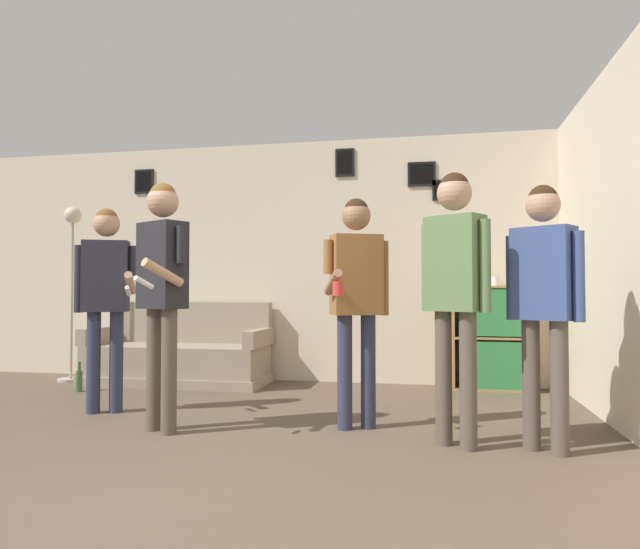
{
  "coord_description": "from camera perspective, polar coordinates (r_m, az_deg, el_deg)",
  "views": [
    {
      "loc": [
        1.46,
        -2.44,
        1.0
      ],
      "look_at": [
        0.6,
        1.91,
        1.13
      ],
      "focal_mm": 32.0,
      "sensor_mm": 36.0,
      "label": 1
    }
  ],
  "objects": [
    {
      "name": "couch",
      "position": [
        6.52,
        -13.91,
        -7.94
      ],
      "size": [
        1.98,
        0.8,
        0.88
      ],
      "color": "gray",
      "rests_on": "ground_plane"
    },
    {
      "name": "bookshelf",
      "position": [
        6.12,
        16.91,
        -6.09
      ],
      "size": [
        0.82,
        0.3,
        1.06
      ],
      "color": "#A87F51",
      "rests_on": "ground_plane"
    },
    {
      "name": "person_spectator_far_right",
      "position": [
        3.84,
        21.48,
        -1.2
      ],
      "size": [
        0.43,
        0.37,
        1.67
      ],
      "color": "brown",
      "rests_on": "ground_plane"
    },
    {
      "name": "person_player_foreground_left",
      "position": [
        5.07,
        -20.64,
        -1.11
      ],
      "size": [
        0.58,
        0.41,
        1.7
      ],
      "color": "#2D334C",
      "rests_on": "ground_plane"
    },
    {
      "name": "floor_lamp",
      "position": [
        7.0,
        -23.53,
        1.06
      ],
      "size": [
        0.28,
        0.28,
        1.96
      ],
      "color": "#ADA89E",
      "rests_on": "ground_plane"
    },
    {
      "name": "bottle_on_floor",
      "position": [
        6.29,
        -22.95,
        -9.68
      ],
      "size": [
        0.06,
        0.06,
        0.3
      ],
      "color": "#3D6638",
      "rests_on": "ground_plane"
    },
    {
      "name": "wall_right",
      "position": [
        4.56,
        28.07,
        2.87
      ],
      "size": [
        0.06,
        6.22,
        2.7
      ],
      "color": "beige",
      "rests_on": "ground_plane"
    },
    {
      "name": "person_watcher_holding_cup",
      "position": [
        4.2,
        3.66,
        -1.18
      ],
      "size": [
        0.46,
        0.54,
        1.69
      ],
      "color": "#2D334C",
      "rests_on": "ground_plane"
    },
    {
      "name": "person_spectator_near_bookshelf",
      "position": [
        3.8,
        13.34,
        -0.12
      ],
      "size": [
        0.43,
        0.36,
        1.78
      ],
      "color": "brown",
      "rests_on": "ground_plane"
    },
    {
      "name": "wall_back",
      "position": [
        6.46,
        -1.84,
        1.41
      ],
      "size": [
        7.9,
        0.08,
        2.7
      ],
      "color": "beige",
      "rests_on": "ground_plane"
    },
    {
      "name": "drinking_cup",
      "position": [
        6.1,
        17.09,
        -0.65
      ],
      "size": [
        0.08,
        0.08,
        0.09
      ],
      "color": "white",
      "rests_on": "bookshelf"
    },
    {
      "name": "person_player_foreground_center",
      "position": [
        4.25,
        -15.53,
        -0.15
      ],
      "size": [
        0.45,
        0.6,
        1.79
      ],
      "color": "brown",
      "rests_on": "ground_plane"
    },
    {
      "name": "ground_plane",
      "position": [
        3.01,
        -19.95,
        -21.03
      ],
      "size": [
        20.0,
        20.0,
        0.0
      ],
      "primitive_type": "plane",
      "color": "brown"
    }
  ]
}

